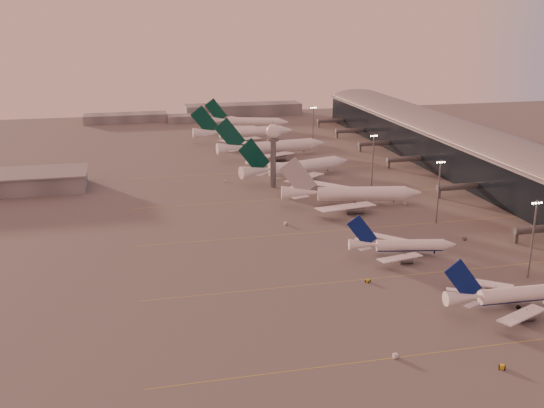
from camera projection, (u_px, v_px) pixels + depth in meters
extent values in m
plane|color=#514F4F|center=(350.00, 296.00, 184.18)|extent=(700.00, 700.00, 0.00)
cube|color=gold|center=(512.00, 343.00, 158.04)|extent=(180.00, 0.25, 0.02)
cube|color=gold|center=(430.00, 273.00, 199.96)|extent=(180.00, 0.25, 0.02)
cube|color=gold|center=(376.00, 227.00, 241.88)|extent=(180.00, 0.25, 0.02)
cube|color=gold|center=(338.00, 195.00, 283.79)|extent=(180.00, 0.25, 0.02)
cube|color=gold|center=(307.00, 169.00, 330.37)|extent=(180.00, 0.25, 0.02)
cube|color=black|center=(485.00, 162.00, 307.29)|extent=(36.00, 360.00, 18.00)
cylinder|color=slate|center=(487.00, 143.00, 304.66)|extent=(10.08, 360.00, 10.08)
cube|color=slate|center=(487.00, 143.00, 304.60)|extent=(40.00, 362.00, 0.80)
cylinder|color=#5B5E63|center=(542.00, 229.00, 226.62)|extent=(22.00, 2.80, 2.80)
cube|color=#5B5E63|center=(516.00, 237.00, 225.14)|extent=(1.20, 1.20, 4.40)
cylinder|color=#5B5E63|center=(460.00, 187.00, 280.65)|extent=(22.00, 2.80, 2.80)
cube|color=#5B5E63|center=(439.00, 193.00, 279.17)|extent=(1.20, 1.20, 4.40)
cylinder|color=#5B5E63|center=(407.00, 159.00, 332.81)|extent=(22.00, 2.80, 2.80)
cube|color=#5B5E63|center=(389.00, 164.00, 331.33)|extent=(1.20, 1.20, 4.40)
cylinder|color=#5B5E63|center=(376.00, 143.00, 371.94)|extent=(22.00, 2.80, 2.80)
cube|color=#5B5E63|center=(360.00, 148.00, 370.45)|extent=(1.20, 1.20, 4.40)
cylinder|color=#5B5E63|center=(352.00, 130.00, 411.06)|extent=(22.00, 2.80, 2.80)
cube|color=#5B5E63|center=(337.00, 135.00, 409.58)|extent=(1.20, 1.20, 4.40)
cylinder|color=#5B5E63|center=(332.00, 120.00, 448.32)|extent=(22.00, 2.80, 2.80)
cube|color=#5B5E63|center=(319.00, 124.00, 446.84)|extent=(1.20, 1.20, 4.40)
cylinder|color=#5B5E63|center=(273.00, 164.00, 293.81)|extent=(2.60, 2.60, 22.00)
cylinder|color=#5B5E63|center=(273.00, 140.00, 290.45)|extent=(5.20, 5.20, 1.20)
sphere|color=white|center=(273.00, 131.00, 289.30)|extent=(6.40, 6.40, 6.40)
cylinder|color=#5B5E63|center=(273.00, 123.00, 288.22)|extent=(0.16, 0.16, 2.00)
cylinder|color=#5B5E63|center=(532.00, 240.00, 193.02)|extent=(0.56, 0.56, 25.00)
cube|color=#5B5E63|center=(537.00, 202.00, 189.51)|extent=(3.60, 0.25, 0.25)
sphere|color=#FFEABF|center=(533.00, 203.00, 189.30)|extent=(0.56, 0.56, 0.56)
sphere|color=#FFEABF|center=(536.00, 203.00, 189.51)|extent=(0.56, 0.56, 0.56)
sphere|color=#FFEABF|center=(539.00, 203.00, 189.73)|extent=(0.56, 0.56, 0.56)
sphere|color=#FFEABF|center=(542.00, 203.00, 189.95)|extent=(0.56, 0.56, 0.56)
cylinder|color=#5B5E63|center=(438.00, 192.00, 243.61)|extent=(0.56, 0.56, 25.00)
cube|color=#5B5E63|center=(441.00, 161.00, 240.09)|extent=(3.60, 0.25, 0.25)
sphere|color=#FFEABF|center=(437.00, 162.00, 239.89)|extent=(0.56, 0.56, 0.56)
sphere|color=#FFEABF|center=(440.00, 162.00, 240.10)|extent=(0.56, 0.56, 0.56)
sphere|color=#FFEABF|center=(442.00, 162.00, 240.32)|extent=(0.56, 0.56, 0.56)
sphere|color=#FFEABF|center=(444.00, 162.00, 240.53)|extent=(0.56, 0.56, 0.56)
cylinder|color=#5B5E63|center=(373.00, 161.00, 293.76)|extent=(0.56, 0.56, 25.00)
cube|color=#5B5E63|center=(374.00, 135.00, 290.25)|extent=(3.60, 0.25, 0.25)
sphere|color=#FFEABF|center=(371.00, 136.00, 290.04)|extent=(0.56, 0.56, 0.56)
sphere|color=#FFEABF|center=(373.00, 136.00, 290.26)|extent=(0.56, 0.56, 0.56)
sphere|color=#FFEABF|center=(375.00, 136.00, 290.47)|extent=(0.56, 0.56, 0.56)
sphere|color=#FFEABF|center=(377.00, 136.00, 290.69)|extent=(0.56, 0.56, 0.56)
cylinder|color=#5B5E63|center=(313.00, 127.00, 377.17)|extent=(0.56, 0.56, 25.00)
cube|color=#5B5E63|center=(313.00, 107.00, 373.65)|extent=(3.60, 0.25, 0.25)
sphere|color=#FFEABF|center=(311.00, 108.00, 373.45)|extent=(0.56, 0.56, 0.56)
sphere|color=#FFEABF|center=(313.00, 108.00, 373.66)|extent=(0.56, 0.56, 0.56)
sphere|color=#FFEABF|center=(314.00, 108.00, 373.88)|extent=(0.56, 0.56, 0.56)
sphere|color=#FFEABF|center=(316.00, 108.00, 374.09)|extent=(0.56, 0.56, 0.56)
cube|color=slate|center=(126.00, 118.00, 468.45)|extent=(60.00, 18.00, 6.00)
cube|color=slate|center=(243.00, 110.00, 496.73)|extent=(90.00, 20.00, 9.00)
cube|color=slate|center=(195.00, 118.00, 470.06)|extent=(40.00, 15.00, 5.00)
cylinder|color=white|center=(521.00, 296.00, 176.19)|extent=(24.72, 4.94, 4.19)
cylinder|color=navy|center=(521.00, 299.00, 176.46)|extent=(24.19, 3.75, 3.02)
cone|color=white|center=(463.00, 299.00, 172.77)|extent=(10.44, 4.50, 4.19)
cube|color=white|center=(522.00, 317.00, 165.61)|extent=(17.78, 11.57, 1.32)
cylinder|color=slate|center=(526.00, 318.00, 169.01)|extent=(4.84, 2.87, 2.72)
cube|color=slate|center=(527.00, 314.00, 168.67)|extent=(0.34, 0.29, 1.68)
cube|color=white|center=(482.00, 285.00, 184.93)|extent=(17.49, 12.41, 1.32)
cylinder|color=slate|center=(495.00, 293.00, 183.77)|extent=(4.84, 2.87, 2.72)
cube|color=slate|center=(495.00, 290.00, 183.42)|extent=(0.34, 0.29, 1.68)
cube|color=navy|center=(463.00, 282.00, 171.16)|extent=(11.50, 0.74, 12.48)
cube|color=white|center=(472.00, 307.00, 168.28)|extent=(5.07, 3.58, 0.28)
cube|color=white|center=(455.00, 292.00, 177.21)|extent=(5.04, 3.80, 0.28)
cylinder|color=black|center=(509.00, 302.00, 178.91)|extent=(1.23, 0.59, 1.21)
cylinder|color=black|center=(518.00, 309.00, 174.36)|extent=(1.23, 0.59, 1.21)
cylinder|color=white|center=(410.00, 247.00, 213.55)|extent=(22.74, 8.01, 3.82)
cylinder|color=navy|center=(410.00, 249.00, 213.81)|extent=(22.09, 6.88, 2.75)
cone|color=white|center=(449.00, 246.00, 214.02)|extent=(4.99, 4.57, 3.82)
cone|color=white|center=(363.00, 246.00, 212.86)|extent=(9.96, 5.54, 3.82)
cube|color=white|center=(400.00, 259.00, 204.58)|extent=(16.61, 8.35, 1.20)
cylinder|color=slate|center=(406.00, 261.00, 207.31)|extent=(4.73, 3.26, 2.48)
cube|color=slate|center=(406.00, 258.00, 207.00)|extent=(0.34, 0.30, 1.53)
cube|color=white|center=(388.00, 239.00, 222.53)|extent=(14.97, 13.12, 1.20)
cylinder|color=slate|center=(396.00, 246.00, 221.02)|extent=(4.73, 3.26, 2.48)
cube|color=slate|center=(397.00, 243.00, 220.70)|extent=(0.34, 0.30, 1.53)
cube|color=navy|center=(362.00, 233.00, 211.47)|extent=(10.35, 2.34, 11.38)
cube|color=white|center=(365.00, 250.00, 208.69)|extent=(4.61, 2.70, 0.25)
cube|color=white|center=(361.00, 241.00, 216.98)|extent=(4.45, 3.91, 0.25)
cylinder|color=black|center=(434.00, 253.00, 214.61)|extent=(0.50, 0.50, 1.00)
cylinder|color=black|center=(402.00, 251.00, 216.35)|extent=(1.18, 0.70, 1.10)
cylinder|color=black|center=(406.00, 256.00, 212.13)|extent=(1.18, 0.70, 1.10)
cylinder|color=white|center=(361.00, 196.00, 268.15)|extent=(37.18, 12.27, 5.74)
cylinder|color=white|center=(361.00, 199.00, 268.53)|extent=(36.17, 10.56, 4.13)
cone|color=white|center=(413.00, 195.00, 269.12)|extent=(8.03, 6.93, 5.74)
cone|color=white|center=(300.00, 195.00, 266.79)|extent=(16.19, 8.43, 5.74)
cube|color=white|center=(346.00, 210.00, 253.46)|extent=(26.99, 13.81, 1.70)
cylinder|color=slate|center=(355.00, 212.00, 257.79)|extent=(7.67, 4.95, 3.73)
cube|color=slate|center=(355.00, 209.00, 257.40)|extent=(0.32, 0.28, 2.30)
cube|color=white|center=(335.00, 189.00, 282.65)|extent=(24.47, 21.17, 1.70)
cylinder|color=slate|center=(346.00, 196.00, 280.08)|extent=(7.67, 4.95, 3.73)
cube|color=slate|center=(346.00, 193.00, 279.69)|extent=(0.32, 0.28, 2.30)
cube|color=#ABAEB3|center=(298.00, 180.00, 264.77)|extent=(15.71, 3.19, 17.04)
cube|color=white|center=(300.00, 200.00, 259.94)|extent=(7.57, 4.48, 0.23)
cube|color=white|center=(298.00, 190.00, 273.53)|extent=(7.31, 6.37, 0.23)
cylinder|color=black|center=(393.00, 204.00, 269.80)|extent=(0.46, 0.46, 0.93)
cylinder|color=black|center=(353.00, 203.00, 270.99)|extent=(1.09, 0.64, 1.02)
cylinder|color=black|center=(355.00, 206.00, 267.09)|extent=(1.09, 0.64, 1.02)
cylinder|color=white|center=(304.00, 169.00, 313.57)|extent=(37.63, 16.03, 6.03)
cylinder|color=white|center=(304.00, 171.00, 313.97)|extent=(36.44, 14.20, 4.34)
cone|color=white|center=(341.00, 163.00, 323.89)|extent=(8.61, 7.78, 6.03)
cone|color=white|center=(256.00, 173.00, 301.09)|extent=(16.74, 10.09, 6.03)
cube|color=white|center=(304.00, 180.00, 296.46)|extent=(23.94, 23.35, 1.79)
cylinder|color=slate|center=(308.00, 182.00, 302.41)|extent=(8.04, 5.75, 3.92)
cube|color=slate|center=(308.00, 179.00, 301.99)|extent=(0.37, 0.34, 2.41)
cube|color=white|center=(272.00, 166.00, 322.79)|extent=(27.87, 11.86, 1.79)
cylinder|color=slate|center=(283.00, 171.00, 322.52)|extent=(8.04, 5.75, 3.92)
cube|color=slate|center=(283.00, 169.00, 322.10)|extent=(0.37, 0.34, 2.41)
cube|color=#05372D|center=(254.00, 159.00, 298.62)|extent=(16.06, 4.89, 17.85)
cube|color=white|center=(263.00, 177.00, 294.86)|extent=(7.20, 6.85, 0.26)
cube|color=white|center=(248.00, 170.00, 306.98)|extent=(7.60, 3.95, 0.26)
cylinder|color=black|center=(327.00, 172.00, 321.24)|extent=(0.52, 0.52, 1.04)
cylinder|color=black|center=(296.00, 176.00, 315.18)|extent=(1.24, 0.81, 1.14)
cylinder|color=black|center=(301.00, 178.00, 311.35)|extent=(1.24, 0.81, 1.14)
cylinder|color=white|center=(279.00, 148.00, 358.53)|extent=(39.70, 10.34, 6.33)
cylinder|color=white|center=(279.00, 151.00, 358.94)|extent=(38.73, 8.50, 4.56)
cone|color=white|center=(318.00, 145.00, 365.80)|extent=(8.21, 7.08, 6.33)
cone|color=white|center=(232.00, 150.00, 349.65)|extent=(17.03, 7.99, 6.33)
cube|color=white|center=(273.00, 158.00, 340.92)|extent=(27.33, 21.38, 1.87)
cylinder|color=slate|center=(279.00, 160.00, 346.70)|extent=(7.98, 4.88, 4.12)
cube|color=slate|center=(279.00, 157.00, 346.26)|extent=(0.35, 0.31, 2.53)
cube|color=white|center=(254.00, 146.00, 370.78)|extent=(28.89, 16.83, 1.87)
cylinder|color=slate|center=(264.00, 151.00, 369.50)|extent=(7.98, 4.88, 4.12)
cube|color=slate|center=(264.00, 148.00, 369.07)|extent=(0.35, 0.31, 2.53)
cube|color=#05372D|center=(230.00, 137.00, 347.18)|extent=(17.36, 2.17, 18.73)
cube|color=white|center=(235.00, 153.00, 342.64)|extent=(7.96, 6.43, 0.27)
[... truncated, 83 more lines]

